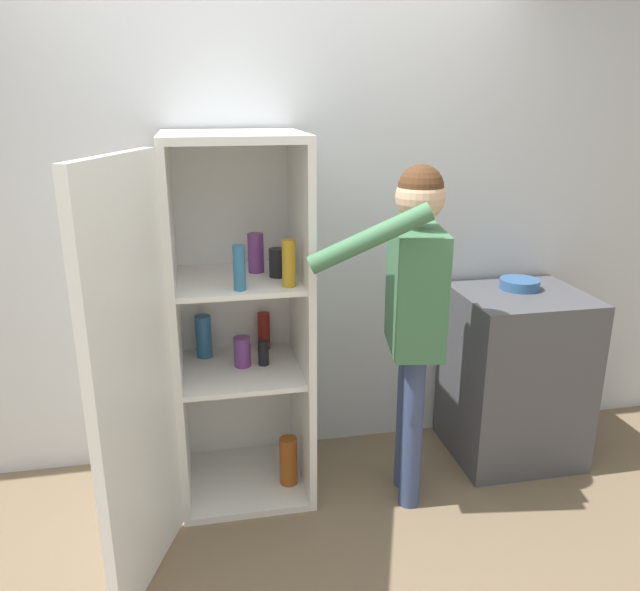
# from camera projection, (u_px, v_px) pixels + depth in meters

# --- Properties ---
(ground_plane) EXTENTS (12.00, 12.00, 0.00)m
(ground_plane) POSITION_uv_depth(u_px,v_px,m) (307.00, 558.00, 2.70)
(ground_plane) COLOR #7A664C
(wall_back) EXTENTS (7.00, 0.06, 2.55)m
(wall_back) POSITION_uv_depth(u_px,v_px,m) (272.00, 225.00, 3.23)
(wall_back) COLOR silver
(wall_back) RESTS_ON ground_plane
(refrigerator) EXTENTS (0.89, 1.21, 1.76)m
(refrigerator) POSITION_uv_depth(u_px,v_px,m) (220.00, 331.00, 2.88)
(refrigerator) COLOR white
(refrigerator) RESTS_ON ground_plane
(person) EXTENTS (0.67, 0.52, 1.64)m
(person) POSITION_uv_depth(u_px,v_px,m) (414.00, 295.00, 2.83)
(person) COLOR #384770
(person) RESTS_ON ground_plane
(counter) EXTENTS (0.65, 0.60, 0.93)m
(counter) POSITION_uv_depth(u_px,v_px,m) (514.00, 375.00, 3.38)
(counter) COLOR #4C4C51
(counter) RESTS_ON ground_plane
(bowl) EXTENTS (0.21, 0.21, 0.05)m
(bowl) POSITION_uv_depth(u_px,v_px,m) (520.00, 284.00, 3.31)
(bowl) COLOR #335B8E
(bowl) RESTS_ON counter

